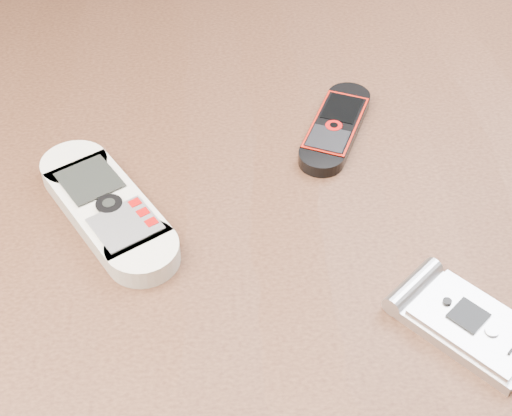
# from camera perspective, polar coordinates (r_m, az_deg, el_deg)

# --- Properties ---
(table) EXTENTS (1.20, 0.80, 0.75)m
(table) POSITION_cam_1_polar(r_m,az_deg,el_deg) (0.65, -0.45, -7.32)
(table) COLOR black
(table) RESTS_ON ground
(nokia_white) EXTENTS (0.14, 0.17, 0.02)m
(nokia_white) POSITION_cam_1_polar(r_m,az_deg,el_deg) (0.57, -11.84, 0.04)
(nokia_white) COLOR beige
(nokia_white) RESTS_ON table
(nokia_black_red) EXTENTS (0.09, 0.13, 0.01)m
(nokia_black_red) POSITION_cam_1_polar(r_m,az_deg,el_deg) (0.65, 6.39, 6.49)
(nokia_black_red) COLOR black
(nokia_black_red) RESTS_ON table
(motorola_razr) EXTENTS (0.11, 0.11, 0.02)m
(motorola_razr) POSITION_cam_1_polar(r_m,az_deg,el_deg) (0.51, 16.76, -8.87)
(motorola_razr) COLOR #B7B7BC
(motorola_razr) RESTS_ON table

